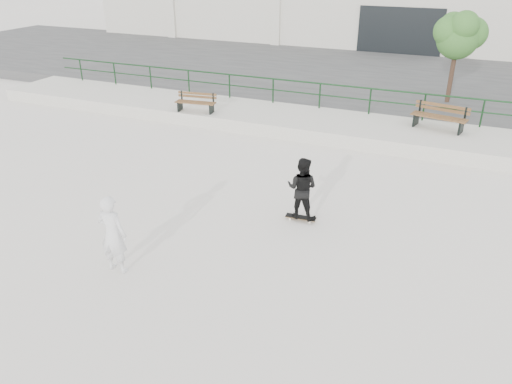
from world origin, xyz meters
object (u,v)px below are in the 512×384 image
at_px(tree, 459,34).
at_px(bench_right, 440,117).
at_px(bench_left, 196,102).
at_px(standing_skater, 302,188).
at_px(skateboard, 301,217).
at_px(seated_skater, 113,234).

bearing_deg(tree, bench_right, -90.80).
distance_m(bench_left, bench_right, 9.08).
relative_size(bench_left, standing_skater, 1.01).
relative_size(bench_left, tree, 0.45).
xyz_separation_m(tree, skateboard, (-2.68, -11.27, -3.18)).
xyz_separation_m(bench_right, tree, (0.05, 3.88, 2.32)).
height_order(tree, standing_skater, tree).
distance_m(bench_left, standing_skater, 8.62).
height_order(tree, seated_skater, tree).
relative_size(bench_left, skateboard, 2.07).
bearing_deg(bench_left, bench_right, 1.98).
xyz_separation_m(standing_skater, seated_skater, (-2.94, -3.67, -0.01)).
distance_m(bench_right, skateboard, 7.89).
bearing_deg(standing_skater, skateboard, -0.00).
xyz_separation_m(tree, standing_skater, (-2.68, -11.27, -2.35)).
xyz_separation_m(tree, seated_skater, (-5.61, -14.95, -2.37)).
distance_m(skateboard, seated_skater, 4.77).
distance_m(tree, skateboard, 12.02).
bearing_deg(skateboard, standing_skater, 0.00).
xyz_separation_m(bench_left, seated_skater, (3.39, -9.53, 0.03)).
xyz_separation_m(bench_right, skateboard, (-2.62, -7.39, -0.86)).
bearing_deg(standing_skater, bench_left, -42.23).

